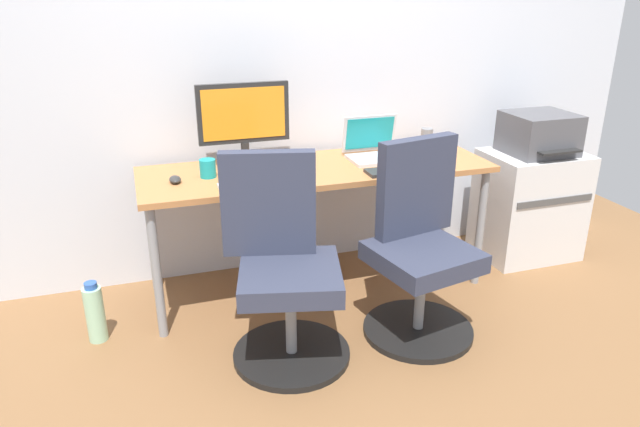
# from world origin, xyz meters

# --- Properties ---
(ground_plane) EXTENTS (5.28, 5.28, 0.00)m
(ground_plane) POSITION_xyz_m (0.00, 0.00, 0.00)
(ground_plane) COLOR brown
(back_wall) EXTENTS (4.40, 0.04, 2.60)m
(back_wall) POSITION_xyz_m (0.00, 0.38, 1.30)
(back_wall) COLOR silver
(back_wall) RESTS_ON ground
(desk) EXTENTS (1.85, 0.60, 0.71)m
(desk) POSITION_xyz_m (0.00, 0.00, 0.64)
(desk) COLOR #B77542
(desk) RESTS_ON ground
(office_chair_left) EXTENTS (0.54, 0.54, 0.94)m
(office_chair_left) POSITION_xyz_m (-0.34, -0.56, 0.42)
(office_chair_left) COLOR black
(office_chair_left) RESTS_ON ground
(office_chair_right) EXTENTS (0.54, 0.54, 0.94)m
(office_chair_right) POSITION_xyz_m (0.34, -0.55, 0.42)
(office_chair_right) COLOR black
(office_chair_right) RESTS_ON ground
(side_cabinet) EXTENTS (0.57, 0.45, 0.66)m
(side_cabinet) POSITION_xyz_m (1.38, 0.00, 0.33)
(side_cabinet) COLOR silver
(side_cabinet) RESTS_ON ground
(printer) EXTENTS (0.38, 0.40, 0.24)m
(printer) POSITION_xyz_m (1.38, 0.00, 0.78)
(printer) COLOR #515156
(printer) RESTS_ON side_cabinet
(water_bottle_on_floor) EXTENTS (0.09, 0.09, 0.31)m
(water_bottle_on_floor) POSITION_xyz_m (-1.18, -0.19, 0.15)
(water_bottle_on_floor) COLOR #A5D8B2
(water_bottle_on_floor) RESTS_ON ground
(desktop_monitor) EXTENTS (0.48, 0.18, 0.43)m
(desktop_monitor) POSITION_xyz_m (-0.35, 0.16, 0.96)
(desktop_monitor) COLOR #262626
(desktop_monitor) RESTS_ON desk
(open_laptop) EXTENTS (0.31, 0.26, 0.23)m
(open_laptop) POSITION_xyz_m (0.35, 0.06, 0.76)
(open_laptop) COLOR silver
(open_laptop) RESTS_ON desk
(keyboard_by_monitor) EXTENTS (0.34, 0.12, 0.02)m
(keyboard_by_monitor) POSITION_xyz_m (-0.38, -0.22, 0.72)
(keyboard_by_monitor) COLOR silver
(keyboard_by_monitor) RESTS_ON desk
(keyboard_by_laptop) EXTENTS (0.34, 0.12, 0.02)m
(keyboard_by_laptop) POSITION_xyz_m (0.37, -0.22, 0.72)
(keyboard_by_laptop) COLOR #2D2D2D
(keyboard_by_laptop) RESTS_ON desk
(mouse_by_monitor) EXTENTS (0.06, 0.10, 0.03)m
(mouse_by_monitor) POSITION_xyz_m (0.66, 0.03, 0.72)
(mouse_by_monitor) COLOR silver
(mouse_by_monitor) RESTS_ON desk
(mouse_by_laptop) EXTENTS (0.06, 0.10, 0.03)m
(mouse_by_laptop) POSITION_xyz_m (-0.74, -0.03, 0.72)
(mouse_by_laptop) COLOR #2D2D2D
(mouse_by_laptop) RESTS_ON desk
(coffee_mug) EXTENTS (0.08, 0.08, 0.09)m
(coffee_mug) POSITION_xyz_m (-0.57, -0.00, 0.75)
(coffee_mug) COLOR teal
(coffee_mug) RESTS_ON desk
(pen_cup) EXTENTS (0.07, 0.07, 0.10)m
(pen_cup) POSITION_xyz_m (0.75, 0.20, 0.76)
(pen_cup) COLOR slate
(pen_cup) RESTS_ON desk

